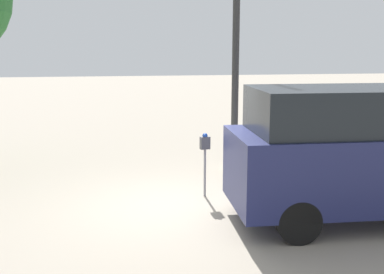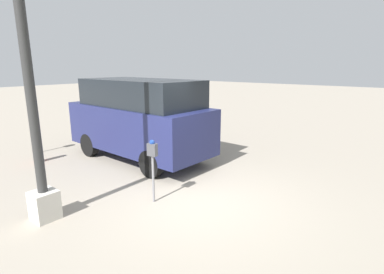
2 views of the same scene
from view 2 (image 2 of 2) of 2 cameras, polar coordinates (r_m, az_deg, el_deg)
name	(u,v)px [view 2 (image 2 of 2)]	position (r m, az deg, el deg)	size (l,w,h in m)	color
ground_plane	(197,200)	(6.54, 1.04, -11.99)	(80.00, 80.00, 0.00)	gray
parking_meter_near	(153,157)	(6.18, -7.53, -3.73)	(0.22, 0.15, 1.35)	gray
parking_meter_far	(33,124)	(10.90, -28.08, 2.21)	(0.22, 0.15, 1.32)	gray
lamp_post	(32,105)	(5.86, -28.19, 5.44)	(0.44, 0.44, 6.22)	beige
parked_van	(139,117)	(9.10, -9.99, 3.69)	(4.72, 2.06, 2.42)	navy
fire_hydrant	(39,149)	(10.00, -27.17, -2.04)	(0.20, 0.20, 0.78)	red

